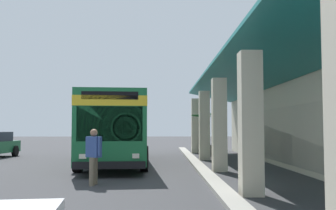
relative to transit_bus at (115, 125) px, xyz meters
The scene contains 4 objects.
curb_strip 5.57m from the transit_bus, 47.74° to the left, with size 32.07×0.50×0.12m, color #9E998E.
transit_bus is the anchor object (origin of this frame).
pedestrian 7.12m from the transit_bus, ahead, with size 0.53×0.52×1.67m.
potted_palm 7.13m from the transit_bus, 133.73° to the left, with size 1.73×1.91×2.62m.
Camera 1 is at (14.66, 1.09, 1.72)m, focal length 40.92 mm.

